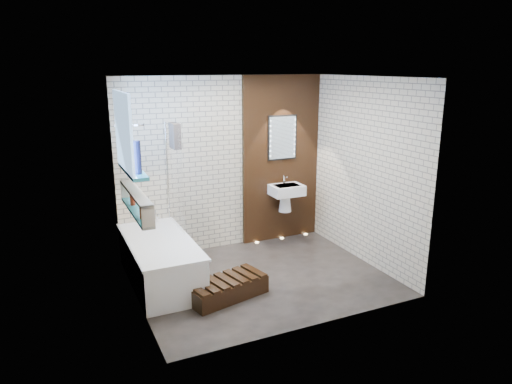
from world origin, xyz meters
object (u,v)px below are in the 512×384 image
walnut_step (227,289)px  washbasin (286,194)px  bathtub (160,261)px  led_mirror (282,138)px  bath_screen (175,177)px

walnut_step → washbasin: bearing=41.6°
washbasin → bathtub: bearing=-164.0°
bathtub → led_mirror: (2.17, 0.78, 1.36)m
led_mirror → walnut_step: bearing=-135.3°
bathtub → walnut_step: bearing=-50.2°
bath_screen → walnut_step: (0.27, -1.19, -1.17)m
washbasin → led_mirror: size_ratio=0.83×
bathtub → led_mirror: led_mirror is taller
bathtub → bath_screen: bearing=51.1°
washbasin → bath_screen: bearing=-174.2°
bath_screen → walnut_step: bearing=-77.2°
bathtub → bath_screen: size_ratio=1.24×
bathtub → washbasin: washbasin is taller
walnut_step → bath_screen: bearing=102.8°
led_mirror → walnut_step: led_mirror is taller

